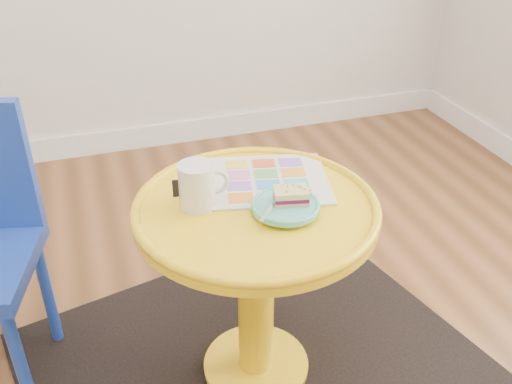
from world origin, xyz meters
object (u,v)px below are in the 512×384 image
object	(u,v)px
mug	(198,185)
side_table	(256,258)
plate	(286,207)
newspaper	(267,180)

from	to	relation	value
mug	side_table	bearing A→B (deg)	-11.76
side_table	mug	xyz separation A→B (m)	(-0.14, 0.04, 0.23)
side_table	plate	world-z (taller)	plate
side_table	newspaper	xyz separation A→B (m)	(0.07, 0.11, 0.17)
mug	plate	size ratio (longest dim) A/B	0.77
newspaper	mug	size ratio (longest dim) A/B	2.55
plate	side_table	bearing A→B (deg)	137.73
side_table	mug	distance (m)	0.27
newspaper	plate	bearing A→B (deg)	-79.49
mug	plate	xyz separation A→B (m)	(0.20, -0.10, -0.05)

